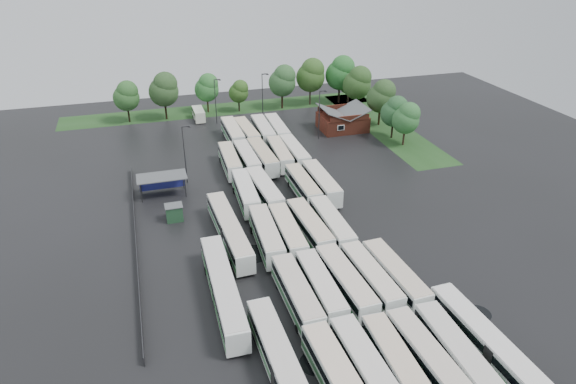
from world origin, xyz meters
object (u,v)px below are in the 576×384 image
object	(u,v)px
brick_building	(342,121)
minibus	(199,114)
artic_bus_west_a	(283,369)
artic_bus_east	(492,349)

from	to	relation	value
brick_building	minibus	distance (m)	33.87
artic_bus_west_a	minibus	distance (m)	81.49
artic_bus_east	minibus	xyz separation A→B (m)	(-18.33, 85.10, -0.41)
minibus	artic_bus_east	bearing A→B (deg)	-78.12
artic_bus_west_a	artic_bus_east	xyz separation A→B (m)	(21.31, -3.66, 0.00)
artic_bus_west_a	minibus	bearing A→B (deg)	86.77
artic_bus_east	minibus	bearing A→B (deg)	99.68
brick_building	artic_bus_east	size ratio (longest dim) A/B	0.53
artic_bus_east	minibus	size ratio (longest dim) A/B	3.00
brick_building	artic_bus_east	world-z (taller)	brick_building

